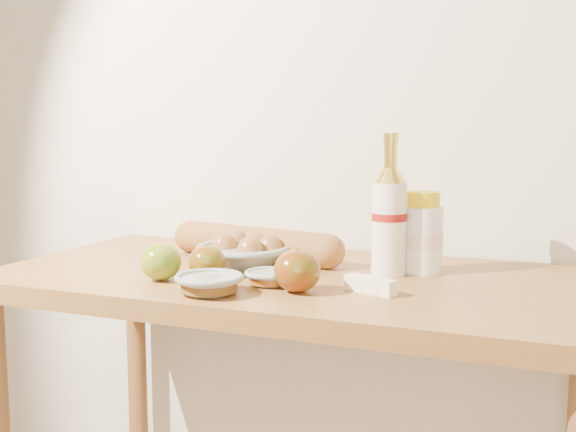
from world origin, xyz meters
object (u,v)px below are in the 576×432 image
(cream_bottle, at_px, (422,235))
(bourbon_bottle, at_px, (389,218))
(egg_bowl, at_px, (245,252))
(baguette, at_px, (255,243))
(table, at_px, (294,333))

(cream_bottle, bearing_deg, bourbon_bottle, -154.14)
(egg_bowl, bearing_deg, baguette, 96.67)
(table, height_order, bourbon_bottle, bourbon_bottle)
(egg_bowl, xyz_separation_m, baguette, (-0.01, 0.07, 0.01))
(table, bearing_deg, baguette, 142.70)
(cream_bottle, xyz_separation_m, baguette, (-0.37, -0.01, -0.04))
(bourbon_bottle, distance_m, egg_bowl, 0.32)
(bourbon_bottle, relative_size, cream_bottle, 1.71)
(bourbon_bottle, height_order, baguette, bourbon_bottle)
(bourbon_bottle, bearing_deg, cream_bottle, 59.08)
(cream_bottle, xyz_separation_m, egg_bowl, (-0.36, -0.08, -0.05))
(table, relative_size, cream_bottle, 7.30)
(bourbon_bottle, bearing_deg, egg_bowl, -154.45)
(table, height_order, baguette, baguette)
(table, relative_size, bourbon_bottle, 4.26)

